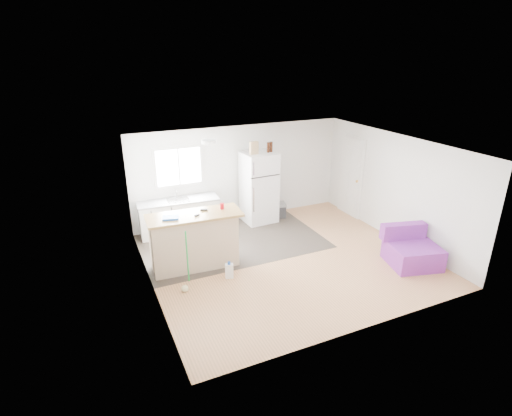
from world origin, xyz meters
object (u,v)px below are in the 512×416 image
at_px(mop, 186,279).
at_px(cleaner_jug, 229,271).
at_px(red_cup, 222,206).
at_px(cooler, 276,210).
at_px(peninsula, 194,241).
at_px(kitchen_cabinets, 179,216).
at_px(refrigerator, 259,188).
at_px(purple_seat, 411,251).
at_px(blue_tray, 171,218).
at_px(cardboard_box, 254,148).
at_px(bottle_right, 271,147).
at_px(bottle_left, 268,147).

bearing_deg(mop, cleaner_jug, 19.24).
bearing_deg(red_cup, cooler, 37.91).
xyz_separation_m(peninsula, cooler, (2.65, 1.63, -0.38)).
relative_size(kitchen_cabinets, cleaner_jug, 5.58).
xyz_separation_m(refrigerator, purple_seat, (1.88, -3.32, -0.61)).
relative_size(peninsula, purple_seat, 1.65).
bearing_deg(blue_tray, cleaner_jug, -37.21).
bearing_deg(cardboard_box, purple_seat, -57.73).
bearing_deg(red_cup, blue_tray, -176.50).
bearing_deg(blue_tray, refrigerator, 32.29).
bearing_deg(red_cup, cardboard_box, 47.55).
xyz_separation_m(peninsula, blue_tray, (-0.43, -0.02, 0.58)).
bearing_deg(blue_tray, bottle_right, 28.80).
height_order(mop, bottle_left, bottle_left).
relative_size(red_cup, cardboard_box, 0.40).
bearing_deg(cooler, cardboard_box, -158.27).
height_order(blue_tray, cardboard_box, cardboard_box).
relative_size(peninsula, cleaner_jug, 5.48).
bearing_deg(cooler, cleaner_jug, -118.78).
bearing_deg(cooler, kitchen_cabinets, -167.43).
bearing_deg(mop, kitchen_cabinets, 92.05).
bearing_deg(cooler, mop, -127.36).
height_order(blue_tray, bottle_left, bottle_left).
height_order(red_cup, blue_tray, red_cup).
height_order(kitchen_cabinets, bottle_left, bottle_left).
distance_m(purple_seat, bottle_right, 3.98).
bearing_deg(kitchen_cabinets, cleaner_jug, -78.05).
xyz_separation_m(purple_seat, bottle_right, (-1.58, 3.28, 1.62)).
height_order(kitchen_cabinets, cardboard_box, cardboard_box).
height_order(cooler, cleaner_jug, cooler).
relative_size(purple_seat, blue_tray, 3.78).
bearing_deg(cardboard_box, mop, -135.95).
bearing_deg(bottle_right, cooler, 15.93).
height_order(cooler, bottle_left, bottle_left).
xyz_separation_m(cleaner_jug, red_cup, (0.16, 0.74, 1.04)).
bearing_deg(purple_seat, bottle_left, 131.73).
distance_m(peninsula, cleaner_jug, 0.94).
height_order(purple_seat, cardboard_box, cardboard_box).
distance_m(cleaner_jug, red_cup, 1.29).
xyz_separation_m(mop, blue_tray, (-0.02, 0.76, 0.91)).
bearing_deg(cleaner_jug, bottle_left, 67.05).
bearing_deg(cooler, bottle_left, -151.29).
distance_m(peninsula, cardboard_box, 2.86).
bearing_deg(bottle_left, refrigerator, 164.46).
xyz_separation_m(cleaner_jug, bottle_right, (2.00, 2.27, 1.75)).
relative_size(refrigerator, red_cup, 14.80).
bearing_deg(blue_tray, kitchen_cabinets, 72.21).
distance_m(refrigerator, red_cup, 2.22).
relative_size(kitchen_cabinets, peninsula, 1.02).
bearing_deg(purple_seat, cooler, 127.36).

